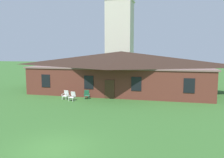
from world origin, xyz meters
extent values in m
plane|color=#336028|center=(0.00, 0.00, 0.00)|extent=(200.00, 200.00, 0.00)
cube|color=brown|center=(0.00, 18.27, 1.60)|extent=(21.48, 10.00, 3.20)
cube|color=#795B55|center=(0.00, 18.27, 3.28)|extent=(21.91, 10.20, 0.16)
pyramid|color=black|center=(0.00, 18.27, 4.30)|extent=(22.34, 10.40, 1.89)
cube|color=black|center=(-8.06, 13.24, 1.76)|extent=(1.10, 0.06, 1.50)
cube|color=black|center=(-2.69, 13.24, 1.76)|extent=(1.10, 0.06, 1.50)
cube|color=black|center=(2.69, 13.24, 1.76)|extent=(1.10, 0.06, 1.50)
cube|color=black|center=(8.06, 13.24, 1.76)|extent=(1.10, 0.06, 1.50)
cube|color=#422819|center=(-0.27, 13.24, 1.05)|extent=(1.10, 0.06, 2.10)
cube|color=beige|center=(-3.20, 32.82, 7.41)|extent=(4.80, 4.80, 14.82)
cube|color=silver|center=(-3.20, 32.82, 15.00)|extent=(5.18, 5.18, 0.36)
cube|color=white|center=(-4.67, 11.47, 0.18)|extent=(0.05, 0.05, 0.36)
cube|color=white|center=(-5.13, 11.50, 0.18)|extent=(0.05, 0.05, 0.36)
cube|color=white|center=(-4.64, 11.91, 0.18)|extent=(0.05, 0.05, 0.36)
cube|color=white|center=(-5.10, 11.94, 0.18)|extent=(0.05, 0.05, 0.36)
cube|color=white|center=(-4.88, 11.70, 0.39)|extent=(0.57, 0.55, 0.05)
cube|color=white|center=(-4.86, 12.01, 0.69)|extent=(0.52, 0.22, 0.54)
cube|color=white|center=(-4.60, 11.66, 0.58)|extent=(0.09, 0.47, 0.03)
cube|color=white|center=(-4.61, 11.50, 0.47)|extent=(0.04, 0.04, 0.22)
cube|color=white|center=(-5.18, 11.70, 0.58)|extent=(0.09, 0.47, 0.03)
cube|color=white|center=(-5.19, 11.54, 0.47)|extent=(0.04, 0.04, 0.22)
cube|color=silver|center=(-3.65, 10.91, 0.18)|extent=(0.05, 0.05, 0.36)
cube|color=silver|center=(-4.11, 10.96, 0.18)|extent=(0.05, 0.05, 0.36)
cube|color=silver|center=(-3.61, 11.35, 0.18)|extent=(0.05, 0.05, 0.36)
cube|color=silver|center=(-4.06, 11.40, 0.18)|extent=(0.05, 0.05, 0.36)
cube|color=silver|center=(-3.86, 11.15, 0.39)|extent=(0.59, 0.57, 0.05)
cube|color=silver|center=(-3.83, 11.46, 0.69)|extent=(0.53, 0.24, 0.54)
cube|color=silver|center=(-3.57, 11.11, 0.58)|extent=(0.11, 0.47, 0.03)
cube|color=silver|center=(-3.59, 10.94, 0.47)|extent=(0.04, 0.04, 0.22)
cube|color=silver|center=(-4.15, 11.16, 0.58)|extent=(0.11, 0.47, 0.03)
cube|color=silver|center=(-4.16, 11.00, 0.47)|extent=(0.04, 0.04, 0.22)
cube|color=#28704C|center=(-2.37, 12.34, 0.18)|extent=(0.06, 0.06, 0.36)
cube|color=#28704C|center=(-2.80, 12.17, 0.18)|extent=(0.06, 0.06, 0.36)
cube|color=#28704C|center=(-2.53, 12.75, 0.18)|extent=(0.06, 0.06, 0.36)
cube|color=#28704C|center=(-2.96, 12.58, 0.18)|extent=(0.06, 0.06, 0.36)
cube|color=#28704C|center=(-2.67, 12.46, 0.39)|extent=(0.69, 0.68, 0.05)
cube|color=#28704C|center=(-2.78, 12.75, 0.69)|extent=(0.55, 0.36, 0.54)
cube|color=#28704C|center=(-2.39, 12.55, 0.58)|extent=(0.23, 0.46, 0.03)
cube|color=#28704C|center=(-2.33, 12.39, 0.47)|extent=(0.05, 0.05, 0.22)
cube|color=#28704C|center=(-2.93, 12.34, 0.58)|extent=(0.23, 0.46, 0.03)
cube|color=#28704C|center=(-2.87, 12.19, 0.47)|extent=(0.05, 0.05, 0.22)
camera|label=1|loc=(5.72, -10.25, 5.11)|focal=35.69mm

